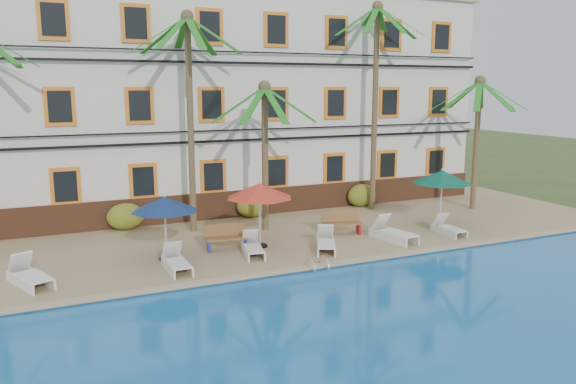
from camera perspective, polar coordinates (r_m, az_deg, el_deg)
name	(u,v)px	position (r m, az deg, el deg)	size (l,w,h in m)	color
ground	(316,265)	(19.36, 2.85, -7.40)	(100.00, 100.00, 0.00)	#384C23
pool_deck	(262,228)	(23.71, -2.65, -3.70)	(30.00, 12.00, 0.25)	tan
swimming_pool	(454,347)	(13.90, 16.52, -14.88)	(26.00, 12.00, 0.20)	#1768B3
pool_coping	(328,264)	(18.51, 4.13, -7.35)	(30.00, 0.35, 0.06)	tan
hotel_building	(223,100)	(27.68, -6.58, 9.28)	(25.40, 6.44, 10.22)	silver
palm_b	(190,94)	(22.39, -9.97, 9.81)	(4.25, 4.25, 8.61)	brown
palm_c	(265,133)	(22.38, -2.37, 6.02)	(4.25, 4.25, 6.00)	brown
palm_d	(376,81)	(26.50, 8.89, 11.06)	(4.25, 4.25, 9.53)	brown
palm_e	(478,122)	(27.81, 18.70, 6.72)	(4.25, 4.25, 6.27)	brown
shrub_left	(126,217)	(23.76, -16.18, -2.41)	(1.50, 0.90, 1.10)	#1D5117
shrub_mid	(253,205)	(25.08, -3.61, -1.33)	(1.50, 0.90, 1.10)	#1D5117
shrub_right	(362,195)	(27.53, 7.49, -0.33)	(1.50, 0.90, 1.10)	#1D5117
umbrella_blue	(165,204)	(19.02, -12.43, -1.24)	(2.24, 2.24, 2.24)	black
umbrella_red	(259,191)	(20.10, -2.91, 0.09)	(2.42, 2.42, 2.42)	black
umbrella_green	(442,177)	(23.82, 15.39, 1.46)	(2.46, 2.46, 2.46)	black
lounger_a	(30,275)	(18.29, -24.77, -7.69)	(1.36, 2.02, 0.90)	silver
lounger_b	(176,262)	(18.29, -11.26, -6.97)	(0.65, 1.77, 0.83)	silver
lounger_c	(253,247)	(19.60, -3.61, -5.62)	(0.93, 1.79, 0.80)	silver
lounger_d	(326,243)	(20.12, 3.87, -5.15)	(1.36, 1.88, 0.84)	silver
lounger_e	(393,232)	(21.69, 10.60, -4.06)	(1.06, 2.09, 0.94)	silver
lounger_f	(448,228)	(23.10, 15.98, -3.53)	(0.67, 1.66, 0.77)	silver
bench_left	(226,237)	(20.21, -6.29, -4.54)	(1.56, 0.70, 0.93)	olive
bench_right	(342,222)	(22.32, 5.54, -3.07)	(1.57, 0.84, 0.93)	olive
pool_ladder	(317,268)	(18.23, 2.98, -7.72)	(0.54, 0.74, 0.74)	silver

